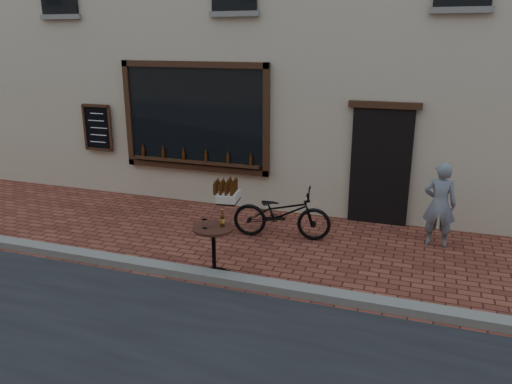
% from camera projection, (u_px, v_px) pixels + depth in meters
% --- Properties ---
extents(ground, '(90.00, 90.00, 0.00)m').
position_uv_depth(ground, '(214.00, 287.00, 7.12)').
color(ground, '#5B271D').
rests_on(ground, ground).
extents(kerb, '(90.00, 0.25, 0.12)m').
position_uv_depth(kerb, '(219.00, 277.00, 7.28)').
color(kerb, slate).
rests_on(kerb, ground).
extents(cargo_bicycle, '(2.09, 0.85, 0.98)m').
position_uv_depth(cargo_bicycle, '(280.00, 212.00, 8.79)').
color(cargo_bicycle, black).
rests_on(cargo_bicycle, ground).
extents(bistro_table, '(0.60, 0.60, 1.04)m').
position_uv_depth(bistro_table, '(214.00, 241.00, 7.32)').
color(bistro_table, black).
rests_on(bistro_table, ground).
extents(pedestrian, '(0.54, 0.37, 1.46)m').
position_uv_depth(pedestrian, '(440.00, 205.00, 8.37)').
color(pedestrian, slate).
rests_on(pedestrian, ground).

